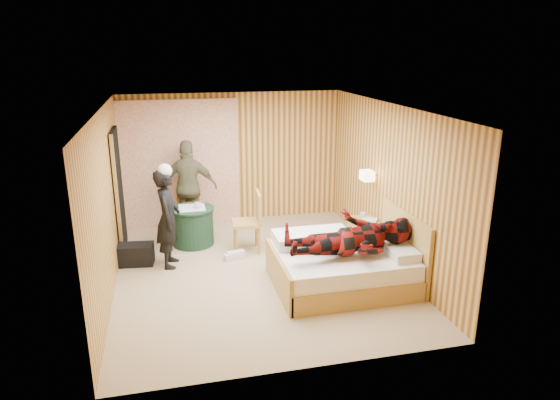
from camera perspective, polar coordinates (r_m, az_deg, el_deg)
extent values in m
cube|color=tan|center=(7.77, -2.56, -8.15)|extent=(4.20, 5.00, 0.01)
cube|color=white|center=(7.07, -2.83, 10.49)|extent=(4.20, 5.00, 0.01)
cube|color=#DFAC55|center=(9.72, -5.41, 4.79)|extent=(4.20, 0.02, 2.50)
cube|color=#DFAC55|center=(7.26, -19.20, -0.38)|extent=(0.02, 5.00, 2.50)
cube|color=#DFAC55|center=(7.96, 12.35, 1.69)|extent=(0.02, 5.00, 2.50)
cube|color=beige|center=(9.58, -11.29, 4.05)|extent=(2.20, 0.08, 2.40)
cube|color=black|center=(8.66, -17.95, 0.94)|extent=(0.06, 0.90, 2.05)
cylinder|color=gold|center=(8.30, 10.43, 2.80)|extent=(0.18, 0.04, 0.04)
cube|color=beige|center=(8.27, 9.92, 2.77)|extent=(0.18, 0.24, 0.16)
cube|color=tan|center=(7.35, 7.03, -8.58)|extent=(1.88, 1.50, 0.28)
cube|color=white|center=(7.25, 7.10, -6.74)|extent=(1.82, 1.45, 0.23)
cube|color=tan|center=(7.06, -0.20, -8.51)|extent=(0.06, 1.50, 0.53)
cube|color=tan|center=(7.57, 14.00, -5.10)|extent=(0.06, 1.50, 1.03)
cube|color=silver|center=(7.15, 13.69, -5.84)|extent=(0.36, 0.52, 0.13)
cube|color=silver|center=(7.75, 11.35, -3.87)|extent=(0.36, 0.52, 0.13)
cube|color=white|center=(7.44, 3.66, -4.30)|extent=(1.13, 0.56, 0.17)
cube|color=tan|center=(8.45, 9.65, -4.13)|extent=(0.42, 0.57, 0.57)
cube|color=tan|center=(8.39, 9.72, -2.96)|extent=(0.44, 0.59, 0.03)
cylinder|color=#1B3A24|center=(8.79, -9.92, -3.03)|extent=(0.71, 0.71, 0.64)
cylinder|color=#1B3A24|center=(8.69, -10.03, -1.00)|extent=(0.76, 0.76, 0.03)
cube|color=silver|center=(8.68, -10.03, -0.88)|extent=(0.53, 0.53, 0.01)
cube|color=tan|center=(9.25, -10.17, -1.18)|extent=(0.48, 0.48, 0.05)
cube|color=tan|center=(9.36, -10.48, 0.62)|extent=(0.42, 0.10, 0.46)
cylinder|color=tan|center=(9.14, -10.92, -3.01)|extent=(0.04, 0.04, 0.43)
cylinder|color=tan|center=(9.52, -9.30, -2.11)|extent=(0.04, 0.04, 0.43)
cube|color=tan|center=(8.36, -3.89, -2.63)|extent=(0.49, 0.49, 0.05)
cube|color=tan|center=(8.29, -2.49, -0.77)|extent=(0.08, 0.46, 0.50)
cylinder|color=tan|center=(8.61, -5.21, -3.89)|extent=(0.04, 0.04, 0.47)
cylinder|color=tan|center=(8.30, -2.44, -4.67)|extent=(0.04, 0.04, 0.47)
cube|color=black|center=(8.26, -16.29, -5.99)|extent=(0.62, 0.38, 0.33)
cube|color=silver|center=(8.17, -5.53, -6.49)|extent=(0.26, 0.15, 0.11)
cube|color=silver|center=(8.21, -5.06, -6.27)|extent=(0.31, 0.18, 0.13)
imported|color=black|center=(7.88, -12.68, -2.06)|extent=(0.45, 0.62, 1.56)
imported|color=brown|center=(9.24, -10.34, 1.45)|extent=(1.07, 0.59, 1.72)
imported|color=maroon|center=(6.89, 8.23, -3.17)|extent=(0.86, 0.67, 1.77)
imported|color=silver|center=(8.30, 9.89, -2.34)|extent=(0.26, 0.28, 0.02)
imported|color=silver|center=(8.30, 9.89, -2.21)|extent=(0.26, 0.28, 0.02)
imported|color=silver|center=(8.45, 9.43, -1.71)|extent=(0.12, 0.12, 0.09)
imported|color=silver|center=(8.62, -9.37, -0.60)|extent=(0.14, 0.14, 0.10)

